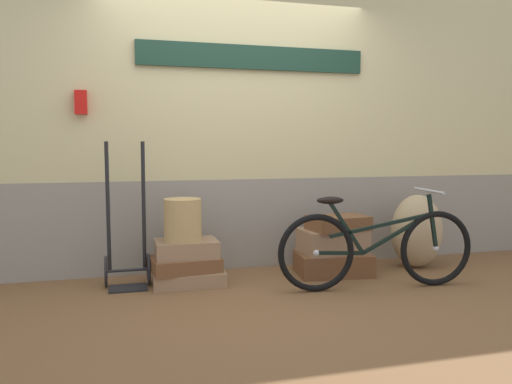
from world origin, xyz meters
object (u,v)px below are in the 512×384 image
Objects in this scene: suitcase_5 at (338,223)px; luggage_trolley at (127,251)px; suitcase_0 at (189,278)px; suitcase_3 at (333,263)px; suitcase_2 at (186,249)px; bicycle at (377,248)px; suitcase_1 at (185,264)px; burlap_sack at (417,231)px; suitcase_4 at (332,241)px; wicker_basket at (183,220)px.

luggage_trolley is (-1.84, 0.11, -0.18)m from suitcase_5.
suitcase_3 is (1.32, 0.01, 0.04)m from suitcase_0.
suitcase_2 is 1.57m from bicycle.
luggage_trolley is at bearing 170.73° from suitcase_5.
suitcase_3 is (1.34, -0.01, -0.08)m from suitcase_1.
suitcase_5 is (1.36, -0.05, 0.17)m from suitcase_2.
luggage_trolley is at bearing 172.89° from suitcase_2.
suitcase_1 is 1.09× the size of suitcase_2.
suitcase_5 is 0.86m from burlap_sack.
suitcase_0 is at bearing 179.14° from suitcase_4.
wicker_basket is (-1.36, -0.00, 0.45)m from suitcase_3.
suitcase_4 is (1.34, 0.01, 0.13)m from suitcase_1.
suitcase_3 is 1.15× the size of suitcase_4.
suitcase_3 is 0.38m from suitcase_5.
suitcase_1 is 1.35m from suitcase_3.
suitcase_2 is at bearing -7.52° from luggage_trolley.
wicker_basket reaches higher than suitcase_3.
suitcase_1 is 0.34× the size of bicycle.
suitcase_5 is 1.86m from luggage_trolley.
suitcase_1 is 1.59m from bicycle.
burlap_sack reaches higher than suitcase_3.
suitcase_2 is at bearing 33.29° from suitcase_1.
suitcase_3 is at bearing -0.57° from suitcase_2.
burlap_sack reaches higher than suitcase_2.
luggage_trolley is 2.05m from bicycle.
bicycle reaches higher than suitcase_2.
wicker_basket is (-0.02, -0.01, 0.38)m from suitcase_1.
wicker_basket is 0.53m from luggage_trolley.
bicycle is at bearing -83.26° from suitcase_5.
luggage_trolley is 0.72× the size of bicycle.
bicycle is at bearing -142.49° from burlap_sack.
suitcase_3 is 1.27× the size of suitcase_5.
suitcase_5 is 0.73× the size of burlap_sack.
luggage_trolley is (-1.81, 0.09, 0.20)m from suitcase_3.
suitcase_0 is at bearing 173.59° from suitcase_5.
suitcase_3 is 0.93× the size of burlap_sack.
suitcase_3 is 0.54× the size of luggage_trolley.
suitcase_1 is at bearing -179.30° from burlap_sack.
luggage_trolley is 2.69m from burlap_sack.
suitcase_2 is at bearing -174.11° from suitcase_3.
luggage_trolley is (-1.81, 0.07, -0.01)m from suitcase_4.
suitcase_4 is at bearing 105.05° from bicycle.
suitcase_0 is 1.16× the size of suitcase_5.
burlap_sack is at bearing 1.03° from wicker_basket.
suitcase_0 is 1.68× the size of wicker_basket.
suitcase_5 reaches higher than suitcase_4.
suitcase_1 is 1.09× the size of suitcase_5.
suitcase_2 is 0.79× the size of suitcase_3.
bicycle reaches higher than suitcase_5.
suitcase_2 reaches higher than suitcase_3.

